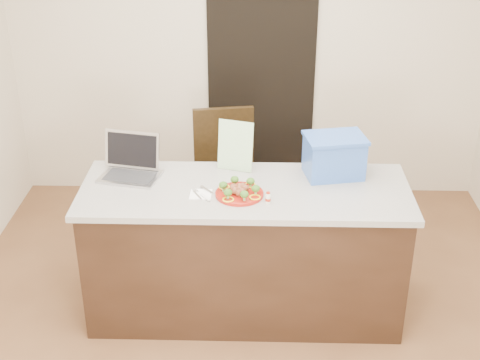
{
  "coord_description": "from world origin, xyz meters",
  "views": [
    {
      "loc": [
        0.07,
        -3.42,
        2.86
      ],
      "look_at": [
        -0.03,
        0.2,
        1.01
      ],
      "focal_mm": 50.0,
      "sensor_mm": 36.0,
      "label": 1
    }
  ],
  "objects_px": {
    "island": "(245,251)",
    "laptop": "(131,164)",
    "blue_box": "(334,156)",
    "chair": "(223,169)",
    "napkin": "(201,194)",
    "yogurt_bottle": "(268,198)",
    "plate": "(239,194)"
  },
  "relations": [
    {
      "from": "napkin",
      "to": "yogurt_bottle",
      "type": "relative_size",
      "value": 1.86
    },
    {
      "from": "plate",
      "to": "chair",
      "type": "height_order",
      "value": "chair"
    },
    {
      "from": "napkin",
      "to": "chair",
      "type": "xyz_separation_m",
      "value": [
        0.08,
        1.02,
        -0.33
      ]
    },
    {
      "from": "napkin",
      "to": "laptop",
      "type": "height_order",
      "value": "laptop"
    },
    {
      "from": "napkin",
      "to": "blue_box",
      "type": "bearing_deg",
      "value": 19.22
    },
    {
      "from": "plate",
      "to": "chair",
      "type": "relative_size",
      "value": 0.28
    },
    {
      "from": "plate",
      "to": "napkin",
      "type": "relative_size",
      "value": 2.24
    },
    {
      "from": "yogurt_bottle",
      "to": "chair",
      "type": "distance_m",
      "value": 1.21
    },
    {
      "from": "laptop",
      "to": "blue_box",
      "type": "height_order",
      "value": "blue_box"
    },
    {
      "from": "yogurt_bottle",
      "to": "blue_box",
      "type": "bearing_deg",
      "value": 41.96
    },
    {
      "from": "chair",
      "to": "island",
      "type": "bearing_deg",
      "value": -88.08
    },
    {
      "from": "island",
      "to": "chair",
      "type": "xyz_separation_m",
      "value": [
        -0.19,
        0.94,
        0.13
      ]
    },
    {
      "from": "napkin",
      "to": "yogurt_bottle",
      "type": "distance_m",
      "value": 0.42
    },
    {
      "from": "napkin",
      "to": "chair",
      "type": "height_order",
      "value": "chair"
    },
    {
      "from": "napkin",
      "to": "laptop",
      "type": "bearing_deg",
      "value": 149.72
    },
    {
      "from": "laptop",
      "to": "chair",
      "type": "relative_size",
      "value": 0.39
    },
    {
      "from": "napkin",
      "to": "blue_box",
      "type": "height_order",
      "value": "blue_box"
    },
    {
      "from": "yogurt_bottle",
      "to": "blue_box",
      "type": "xyz_separation_m",
      "value": [
        0.42,
        0.38,
        0.11
      ]
    },
    {
      "from": "napkin",
      "to": "laptop",
      "type": "distance_m",
      "value": 0.55
    },
    {
      "from": "yogurt_bottle",
      "to": "napkin",
      "type": "bearing_deg",
      "value": 167.62
    },
    {
      "from": "island",
      "to": "plate",
      "type": "bearing_deg",
      "value": -111.19
    },
    {
      "from": "yogurt_bottle",
      "to": "laptop",
      "type": "bearing_deg",
      "value": 157.49
    },
    {
      "from": "laptop",
      "to": "island",
      "type": "bearing_deg",
      "value": -2.53
    },
    {
      "from": "yogurt_bottle",
      "to": "laptop",
      "type": "xyz_separation_m",
      "value": [
        -0.88,
        0.37,
        0.04
      ]
    },
    {
      "from": "island",
      "to": "laptop",
      "type": "height_order",
      "value": "laptop"
    },
    {
      "from": "napkin",
      "to": "chair",
      "type": "distance_m",
      "value": 1.08
    },
    {
      "from": "plate",
      "to": "chair",
      "type": "distance_m",
      "value": 1.09
    },
    {
      "from": "laptop",
      "to": "plate",
      "type": "bearing_deg",
      "value": -9.52
    },
    {
      "from": "blue_box",
      "to": "chair",
      "type": "relative_size",
      "value": 0.4
    },
    {
      "from": "napkin",
      "to": "yogurt_bottle",
      "type": "height_order",
      "value": "yogurt_bottle"
    },
    {
      "from": "blue_box",
      "to": "chair",
      "type": "bearing_deg",
      "value": 124.88
    },
    {
      "from": "island",
      "to": "laptop",
      "type": "distance_m",
      "value": 0.93
    }
  ]
}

